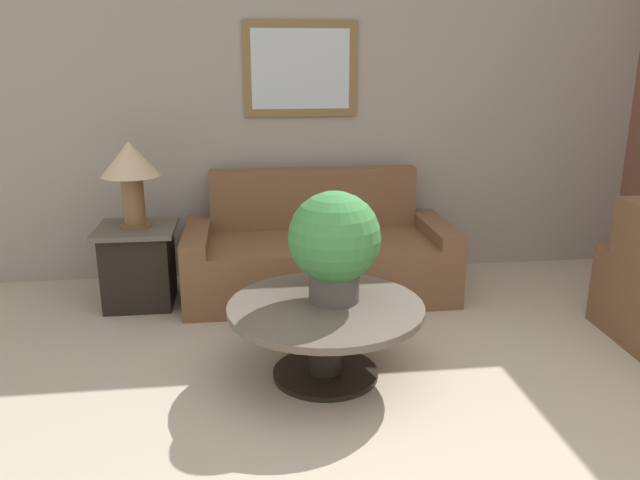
% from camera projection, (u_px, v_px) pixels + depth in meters
% --- Properties ---
extents(wall_back, '(6.49, 0.09, 2.60)m').
position_uv_depth(wall_back, '(368.00, 113.00, 5.02)').
color(wall_back, gray).
rests_on(wall_back, ground_plane).
extents(couch_main, '(1.98, 0.89, 0.91)m').
position_uv_depth(couch_main, '(318.00, 256.00, 4.74)').
color(couch_main, brown).
rests_on(couch_main, ground_plane).
extents(coffee_table, '(1.09, 1.09, 0.43)m').
position_uv_depth(coffee_table, '(326.00, 324.00, 3.46)').
color(coffee_table, black).
rests_on(coffee_table, ground_plane).
extents(side_table, '(0.55, 0.55, 0.58)m').
position_uv_depth(side_table, '(139.00, 265.00, 4.51)').
color(side_table, black).
rests_on(side_table, ground_plane).
extents(table_lamp, '(0.41, 0.41, 0.61)m').
position_uv_depth(table_lamp, '(131.00, 167.00, 4.31)').
color(table_lamp, brown).
rests_on(table_lamp, side_table).
extents(potted_plant_on_table, '(0.51, 0.51, 0.62)m').
position_uv_depth(potted_plant_on_table, '(334.00, 242.00, 3.40)').
color(potted_plant_on_table, '#4C4742').
rests_on(potted_plant_on_table, coffee_table).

